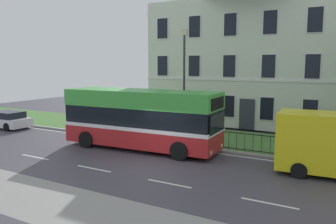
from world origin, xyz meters
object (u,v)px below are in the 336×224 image
at_px(single_decker_bus, 141,118).
at_px(parked_hatchback_00, 6,120).
at_px(georgian_townhouse, 269,49).
at_px(street_lamp_post, 184,77).

distance_m(single_decker_bus, parked_hatchback_00, 12.54).
height_order(georgian_townhouse, street_lamp_post, georgian_townhouse).
xyz_separation_m(single_decker_bus, street_lamp_post, (1.07, 3.12, 2.23)).
bearing_deg(georgian_townhouse, single_decker_bus, -104.95).
relative_size(georgian_townhouse, single_decker_bus, 1.88).
relative_size(georgian_townhouse, parked_hatchback_00, 4.24).
height_order(georgian_townhouse, parked_hatchback_00, georgian_townhouse).
distance_m(georgian_townhouse, street_lamp_post, 10.74).
relative_size(georgian_townhouse, street_lamp_post, 2.54).
bearing_deg(single_decker_bus, georgian_townhouse, 71.96).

